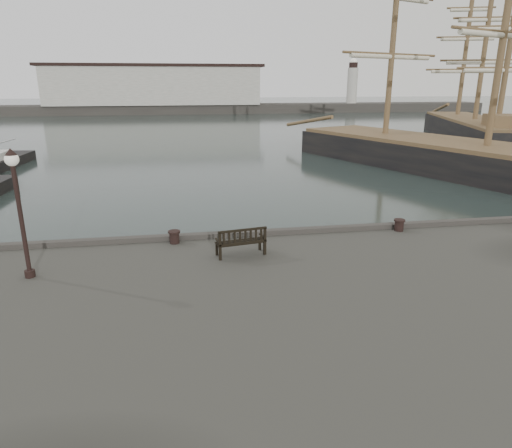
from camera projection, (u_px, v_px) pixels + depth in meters
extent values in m
plane|color=black|center=(273.00, 272.00, 17.24)|extent=(400.00, 400.00, 0.00)
cube|color=#383530|center=(192.00, 109.00, 103.53)|extent=(140.00, 8.00, 2.00)
cube|color=beige|center=(154.00, 86.00, 100.77)|extent=(46.00, 9.00, 8.00)
cube|color=black|center=(153.00, 65.00, 99.49)|extent=(48.00, 9.50, 0.60)
cylinder|color=beige|center=(352.00, 86.00, 108.07)|extent=(2.40, 2.40, 8.00)
sphere|color=silver|center=(354.00, 62.00, 106.46)|extent=(1.61, 1.61, 1.61)
cube|color=black|center=(241.00, 242.00, 14.53)|extent=(1.65, 0.80, 0.04)
cube|color=black|center=(243.00, 237.00, 14.25)|extent=(1.57, 0.33, 0.47)
cube|color=black|center=(241.00, 248.00, 14.60)|extent=(1.54, 0.71, 0.44)
cylinder|color=black|center=(174.00, 237.00, 15.67)|extent=(0.52, 0.52, 0.44)
cylinder|color=black|center=(399.00, 225.00, 16.98)|extent=(0.45, 0.45, 0.43)
cylinder|color=black|center=(22.00, 222.00, 12.52)|extent=(0.12, 0.12, 3.27)
cylinder|color=black|center=(30.00, 274.00, 12.97)|extent=(0.28, 0.28, 0.20)
sphere|color=silver|center=(12.00, 159.00, 12.00)|extent=(0.37, 0.37, 0.37)
cone|color=black|center=(10.00, 152.00, 11.94)|extent=(0.31, 0.31, 0.18)
cube|color=black|center=(2.00, 166.00, 38.33)|extent=(3.13, 8.93, 1.40)
cube|color=beige|center=(0.00, 154.00, 38.03)|extent=(1.81, 3.19, 0.60)
cube|color=black|center=(483.00, 173.00, 34.11)|extent=(19.92, 35.31, 3.53)
cube|color=brown|center=(487.00, 147.00, 33.54)|extent=(19.33, 34.53, 0.30)
cylinder|color=brown|center=(395.00, 16.00, 38.58)|extent=(0.49, 0.49, 20.18)
cube|color=black|center=(472.00, 138.00, 55.22)|extent=(14.18, 28.04, 3.94)
cube|color=brown|center=(475.00, 120.00, 54.59)|extent=(13.73, 27.43, 0.30)
cylinder|color=brown|center=(511.00, 41.00, 44.85)|extent=(0.55, 0.55, 16.74)
cylinder|color=brown|center=(487.00, 33.00, 51.70)|extent=(0.55, 0.55, 19.69)
cylinder|color=brown|center=(466.00, 48.00, 59.34)|extent=(0.55, 0.55, 17.33)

